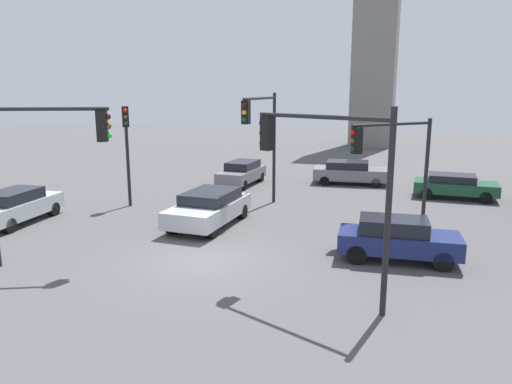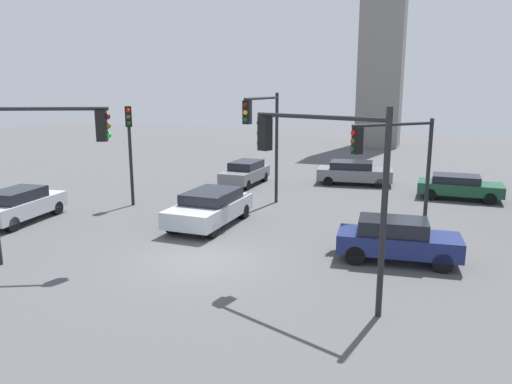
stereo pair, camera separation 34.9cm
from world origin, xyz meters
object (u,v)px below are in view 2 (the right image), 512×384
Objects in this scene: traffic_light_3 at (321,163)px; car_4 at (210,207)px; car_0 at (459,186)px; traffic_light_4 at (393,152)px; car_3 at (397,239)px; traffic_light_1 at (264,127)px; car_1 at (20,205)px; traffic_light_0 at (129,137)px; traffic_light_2 at (44,149)px; car_5 at (354,172)px; car_2 at (245,173)px.

traffic_light_3 reaches higher than car_4.
car_0 is 13.77m from car_4.
traffic_light_3 reaches higher than traffic_light_4.
car_3 is at bearing -101.15° from car_0.
traffic_light_1 is 11.29m from car_0.
car_4 is (8.10, 2.47, 0.01)m from car_1.
traffic_light_1 is at bearing -145.10° from car_0.
car_4 is (5.27, -1.92, -2.67)m from traffic_light_0.
traffic_light_1 is at bearing 39.56° from traffic_light_2.
car_1 reaches higher than car_5.
traffic_light_2 is at bearing -10.53° from traffic_light_4.
traffic_light_1 is 7.34m from car_2.
car_1 is at bearing 119.52° from traffic_light_2.
car_4 reaches higher than car_0.
car_2 is at bearing 118.75° from traffic_light_0.
traffic_light_4 is (12.65, -0.61, -0.09)m from traffic_light_0.
traffic_light_1 is at bearing 31.02° from car_2.
car_2 is (-3.22, 5.73, -3.28)m from traffic_light_1.
traffic_light_0 is at bearing 158.60° from car_3.
car_5 is (12.42, 13.88, -0.04)m from car_1.
traffic_light_0 is at bearing -11.73° from traffic_light_3.
car_1 is (-5.17, 3.60, -3.12)m from traffic_light_2.
traffic_light_3 is at bearing -22.05° from traffic_light_2.
traffic_light_3 reaches higher than car_5.
car_1 is at bearing -27.01° from car_2.
car_2 is at bearing 60.38° from traffic_light_2.
car_3 is at bearing 38.70° from traffic_light_0.
car_5 is (6.22, 2.54, -0.01)m from car_2.
traffic_light_1 is 4.71m from car_4.
car_4 is at bearing -137.34° from car_0.
car_1 is at bearing -72.08° from car_4.
car_0 is 11.29m from car_3.
car_3 is (0.54, -3.16, -2.59)m from traffic_light_4.
car_1 is at bearing -58.76° from traffic_light_1.
traffic_light_4 reaches higher than car_2.
traffic_light_4 is at bearing -79.57° from traffic_light_3.
traffic_light_1 is 1.20× the size of car_5.
traffic_light_2 is (-4.26, -9.21, -0.14)m from traffic_light_1.
car_1 reaches higher than car_3.
traffic_light_0 is at bearing -48.88° from traffic_light_4.
traffic_light_4 is at bearing 51.91° from traffic_light_0.
car_3 is at bearing -4.42° from traffic_light_2.
car_4 is at bearing -22.42° from traffic_light_1.
traffic_light_2 reaches higher than traffic_light_4.
car_2 is (3.38, 6.95, -2.71)m from traffic_light_0.
traffic_light_0 is 6.21m from car_4.
traffic_light_1 is at bearing 137.39° from car_3.
car_1 is at bearing -146.78° from car_0.
traffic_light_4 reaches higher than car_0.
traffic_light_4 is (6.05, -1.84, -0.67)m from traffic_light_1.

